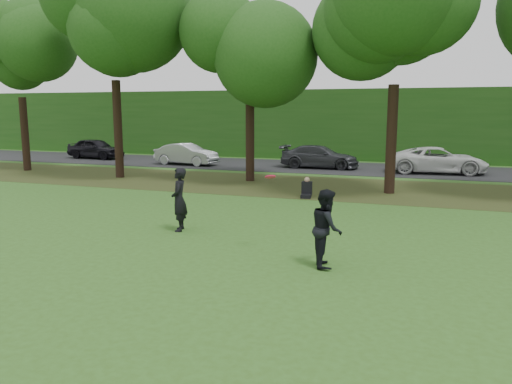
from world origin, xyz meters
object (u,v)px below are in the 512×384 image
player_left (179,200)px  player_right (327,228)px  frisbee (270,177)px  seated_person (307,190)px

player_left → player_right: size_ratio=1.05×
player_left → player_right: player_left is taller
frisbee → seated_person: 8.28m
player_right → seated_person: size_ratio=2.17×
player_right → frisbee: frisbee is taller
player_left → seated_person: size_ratio=2.28×
player_left → player_right: (4.82, -1.93, -0.04)m
player_left → seated_person: 7.26m
player_left → frisbee: frisbee is taller
player_right → frisbee: 2.05m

